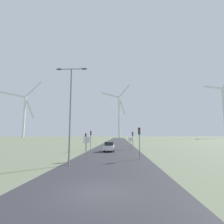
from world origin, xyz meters
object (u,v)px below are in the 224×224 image
object	(u,v)px
wind_turbine_left	(119,112)
wind_turbine_center	(224,107)
traffic_light_post_mid_left	(91,136)
car_approaching	(109,147)
traffic_light_post_mid_right	(133,136)
traffic_light_post_near_right	(139,136)
streetlamp	(71,103)
traffic_light_post_near_left	(86,138)
stop_sign_near	(87,144)
stop_sign_far	(130,141)
wind_turbine_far_left	(25,111)

from	to	relation	value
wind_turbine_left	wind_turbine_center	world-z (taller)	wind_turbine_center
traffic_light_post_mid_left	car_approaching	size ratio (longest dim) A/B	0.96
traffic_light_post_mid_right	wind_turbine_center	bearing A→B (deg)	54.06
car_approaching	wind_turbine_left	bearing A→B (deg)	89.59
traffic_light_post_near_right	traffic_light_post_mid_left	distance (m)	16.63
streetlamp	traffic_light_post_near_left	world-z (taller)	streetlamp
streetlamp	car_approaching	distance (m)	16.36
traffic_light_post_mid_right	stop_sign_near	bearing A→B (deg)	-112.23
traffic_light_post_mid_right	traffic_light_post_mid_left	bearing A→B (deg)	-168.16
stop_sign_far	traffic_light_post_mid_left	world-z (taller)	traffic_light_post_mid_left
traffic_light_post_near_right	car_approaching	distance (m)	11.36
stop_sign_near	traffic_light_post_mid_left	bearing A→B (deg)	97.63
stop_sign_far	wind_turbine_left	xyz separation A→B (m)	(-3.09, 156.24, 26.22)
stop_sign_near	stop_sign_far	xyz separation A→B (m)	(6.40, 15.34, -0.24)
traffic_light_post_near_left	wind_turbine_far_left	distance (m)	177.16
traffic_light_post_mid_left	traffic_light_post_near_right	bearing A→B (deg)	-57.98
wind_turbine_center	streetlamp	bearing A→B (deg)	-124.37
traffic_light_post_mid_left	wind_turbine_left	world-z (taller)	wind_turbine_left
traffic_light_post_mid_right	wind_turbine_center	distance (m)	183.93
streetlamp	wind_turbine_far_left	world-z (taller)	wind_turbine_far_left
stop_sign_near	traffic_light_post_near_left	size ratio (longest dim) A/B	0.86
traffic_light_post_mid_left	wind_turbine_center	xyz separation A→B (m)	(115.69, 148.96, 28.79)
traffic_light_post_near_left	stop_sign_near	bearing A→B (deg)	-78.28
traffic_light_post_mid_right	wind_turbine_center	size ratio (longest dim) A/B	0.05
stop_sign_near	traffic_light_post_mid_right	size ratio (longest dim) A/B	0.77
car_approaching	stop_sign_far	bearing A→B (deg)	43.14
traffic_light_post_near_left	traffic_light_post_mid_left	xyz separation A→B (m)	(0.41, 3.46, 0.39)
traffic_light_post_near_right	traffic_light_post_near_left	bearing A→B (deg)	130.92
traffic_light_post_mid_left	car_approaching	xyz separation A→B (m)	(4.21, -3.93, -1.97)
traffic_light_post_near_left	traffic_light_post_mid_left	world-z (taller)	traffic_light_post_mid_left
traffic_light_post_near_right	car_approaching	bearing A→B (deg)	114.38
streetlamp	stop_sign_far	world-z (taller)	streetlamp
wind_turbine_far_left	wind_turbine_center	xyz separation A→B (m)	(211.68, 5.41, 3.90)
traffic_light_post_near_left	car_approaching	xyz separation A→B (m)	(4.62, -0.47, -1.58)
traffic_light_post_near_left	wind_turbine_center	distance (m)	193.81
stop_sign_far	wind_turbine_far_left	xyz separation A→B (m)	(-104.44, 143.50, 25.98)
traffic_light_post_mid_right	stop_sign_far	bearing A→B (deg)	-108.76
streetlamp	traffic_light_post_near_left	size ratio (longest dim) A/B	3.11
stop_sign_near	traffic_light_post_mid_left	size ratio (longest dim) A/B	0.74
traffic_light_post_near_left	traffic_light_post_near_right	distance (m)	14.09
wind_turbine_far_left	stop_sign_near	bearing A→B (deg)	-58.32
stop_sign_near	wind_turbine_left	world-z (taller)	wind_turbine_left
stop_sign_far	traffic_light_post_near_left	size ratio (longest dim) A/B	0.75
streetlamp	stop_sign_near	size ratio (longest dim) A/B	3.63
wind_turbine_left	wind_turbine_center	size ratio (longest dim) A/B	0.89
stop_sign_far	traffic_light_post_near_left	world-z (taller)	traffic_light_post_near_left
wind_turbine_left	stop_sign_far	bearing A→B (deg)	-88.87
streetlamp	traffic_light_post_mid_right	size ratio (longest dim) A/B	2.81
stop_sign_far	traffic_light_post_near_right	size ratio (longest dim) A/B	0.63
stop_sign_near	stop_sign_far	world-z (taller)	stop_sign_near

